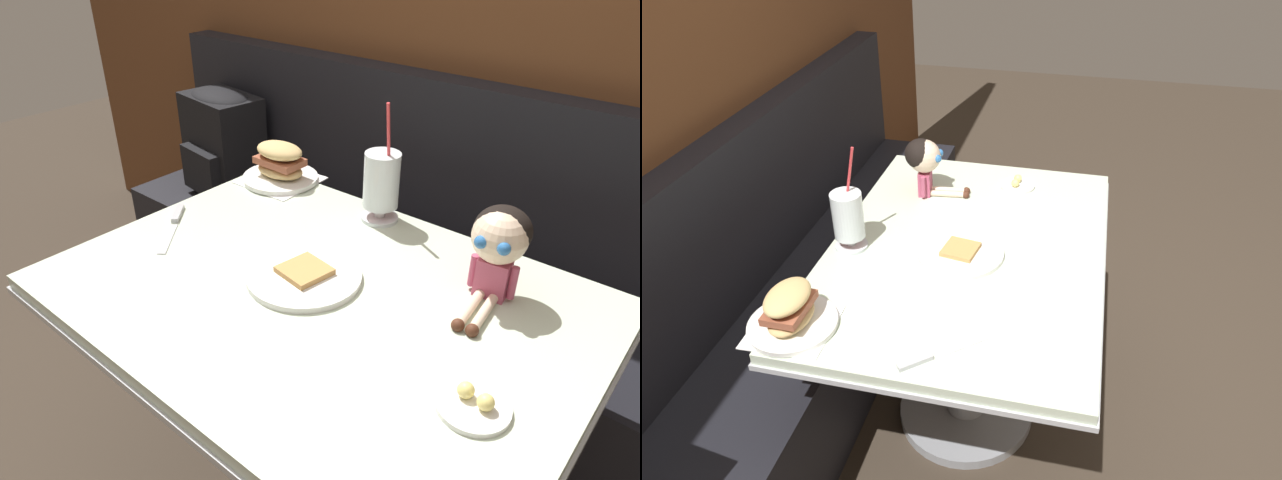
{
  "view_description": "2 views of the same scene",
  "coord_description": "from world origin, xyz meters",
  "views": [
    {
      "loc": [
        0.62,
        -0.55,
        1.42
      ],
      "look_at": [
        -0.01,
        0.2,
        0.84
      ],
      "focal_mm": 31.36,
      "sensor_mm": 36.0,
      "label": 1
    },
    {
      "loc": [
        -1.39,
        -0.12,
        1.71
      ],
      "look_at": [
        -0.0,
        0.2,
        0.76
      ],
      "focal_mm": 32.6,
      "sensor_mm": 36.0,
      "label": 2
    }
  ],
  "objects": [
    {
      "name": "wood_panel_wall",
      "position": [
        0.0,
        1.05,
        1.2
      ],
      "size": [
        4.4,
        0.08,
        2.4
      ],
      "primitive_type": "cube",
      "color": "brown",
      "rests_on": "ground"
    },
    {
      "name": "booth_bench",
      "position": [
        0.0,
        0.81,
        0.33
      ],
      "size": [
        2.6,
        0.48,
        1.0
      ],
      "color": "black",
      "rests_on": "ground"
    },
    {
      "name": "diner_table",
      "position": [
        0.0,
        0.18,
        0.54
      ],
      "size": [
        1.11,
        0.81,
        0.74
      ],
      "color": "beige",
      "rests_on": "ground"
    },
    {
      "name": "toast_plate",
      "position": [
        -0.05,
        0.19,
        0.75
      ],
      "size": [
        0.25,
        0.25,
        0.03
      ],
      "color": "white",
      "rests_on": "diner_table"
    },
    {
      "name": "milkshake_glass",
      "position": [
        -0.08,
        0.51,
        0.84
      ],
      "size": [
        0.1,
        0.1,
        0.31
      ],
      "color": "silver",
      "rests_on": "diner_table"
    },
    {
      "name": "sandwich_plate",
      "position": [
        -0.44,
        0.52,
        0.79
      ],
      "size": [
        0.22,
        0.22,
        0.12
      ],
      "color": "white",
      "rests_on": "diner_table"
    },
    {
      "name": "butter_saucer",
      "position": [
        0.4,
        0.09,
        0.75
      ],
      "size": [
        0.12,
        0.12,
        0.04
      ],
      "color": "white",
      "rests_on": "diner_table"
    },
    {
      "name": "butter_knife",
      "position": [
        -0.47,
        0.17,
        0.74
      ],
      "size": [
        0.17,
        0.19,
        0.01
      ],
      "color": "silver",
      "rests_on": "diner_table"
    },
    {
      "name": "seated_doll",
      "position": [
        0.28,
        0.39,
        0.87
      ],
      "size": [
        0.12,
        0.22,
        0.2
      ],
      "color": "#B74C6B",
      "rests_on": "diner_table"
    },
    {
      "name": "backpack",
      "position": [
        -1.0,
        0.78,
        0.66
      ],
      "size": [
        0.32,
        0.28,
        0.41
      ],
      "color": "black",
      "rests_on": "booth_bench"
    }
  ]
}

